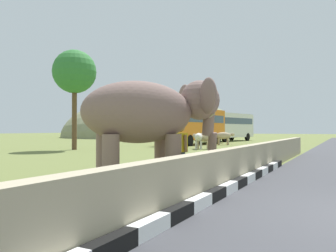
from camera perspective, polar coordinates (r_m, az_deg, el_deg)
name	(u,v)px	position (r m, az deg, el deg)	size (l,w,h in m)	color
striped_curb	(208,199)	(7.01, 6.61, -11.97)	(16.20, 0.20, 0.24)	white
barrier_parapet	(229,167)	(9.24, 10.16, -6.80)	(28.00, 0.36, 1.00)	tan
elephant	(151,114)	(9.45, -2.86, 1.99)	(3.89, 3.76, 2.94)	#7E615B
person_handler	(181,148)	(10.48, 2.19, -3.74)	(0.44, 0.61, 1.66)	navy
bus_orange	(194,123)	(33.65, 4.37, 0.43)	(9.15, 3.47, 3.50)	orange
bus_white	(228,125)	(43.88, 10.04, 0.21)	(9.79, 4.20, 3.50)	silver
cow_near	(199,138)	(26.08, 5.12, -1.95)	(1.91, 1.08, 1.23)	beige
cow_mid	(204,138)	(26.33, 5.98, -1.93)	(0.99, 1.93, 1.23)	tan
cow_far	(224,136)	(33.33, 9.28, -1.64)	(1.42, 1.79, 1.23)	tan
tree_distant	(75,72)	(26.44, -15.34, 8.62)	(3.20, 3.20, 7.38)	brown
hill_east	(158,136)	(70.99, -1.76, -1.76)	(42.71, 34.16, 16.75)	#787B5A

